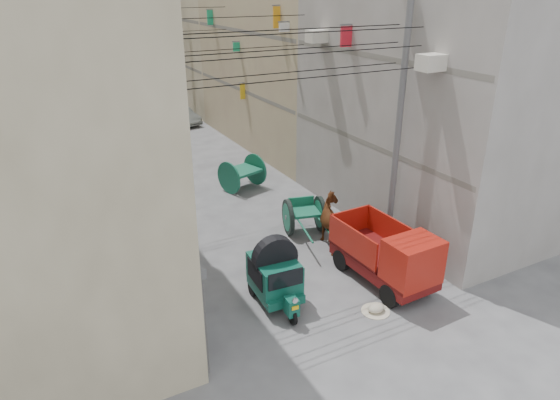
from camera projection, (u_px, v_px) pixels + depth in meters
building_row_right at (208, 10)px, 39.21m from camera, size 8.00×62.00×14.00m
end_cap_building at (56, 0)px, 61.56m from camera, size 22.00×10.00×13.00m
shutters_left at (131, 206)px, 16.84m from camera, size 0.18×14.40×2.88m
signboards at (153, 84)px, 26.88m from camera, size 8.22×40.52×5.67m
ac_units at (374, 18)px, 15.53m from camera, size 0.70×6.55×3.35m
utility_poles at (178, 88)px, 22.89m from camera, size 7.40×22.20×8.00m
overhead_cables at (193, 29)px, 19.68m from camera, size 7.40×22.52×1.12m
auto_rickshaw at (275, 273)px, 14.01m from camera, size 1.38×2.27×1.57m
tonga_cart at (304, 215)px, 18.13m from camera, size 1.75×3.07×1.31m
mini_truck at (392, 260)px, 14.68m from camera, size 1.66×3.50×1.94m
second_cart at (242, 172)px, 21.95m from camera, size 1.98×1.86×1.44m
feed_sack at (376, 308)px, 13.87m from camera, size 0.50×0.40×0.25m
horse at (337, 224)px, 16.97m from camera, size 1.26×2.19×1.75m
distant_car_white at (129, 161)px, 23.92m from camera, size 2.50×3.82×1.21m
distant_car_grey at (181, 115)px, 32.35m from camera, size 1.86×3.46×1.08m
distant_car_green at (112, 100)px, 36.30m from camera, size 2.23×4.36×1.21m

